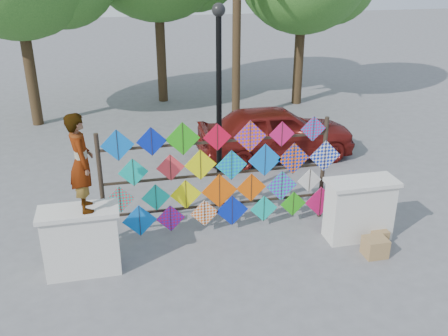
{
  "coord_description": "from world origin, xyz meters",
  "views": [
    {
      "loc": [
        -1.92,
        -8.23,
        5.37
      ],
      "look_at": [
        0.09,
        0.6,
        1.46
      ],
      "focal_mm": 40.0,
      "sensor_mm": 36.0,
      "label": 1
    }
  ],
  "objects_px": {
    "vendor_woman": "(81,163)",
    "lamppost": "(219,89)",
    "kite_rack": "(223,177)",
    "sedan": "(276,132)"
  },
  "relations": [
    {
      "from": "vendor_woman",
      "to": "lamppost",
      "type": "height_order",
      "value": "lamppost"
    },
    {
      "from": "kite_rack",
      "to": "lamppost",
      "type": "bearing_deg",
      "value": 81.4
    },
    {
      "from": "kite_rack",
      "to": "sedan",
      "type": "distance_m",
      "value": 4.33
    },
    {
      "from": "vendor_woman",
      "to": "lamppost",
      "type": "relative_size",
      "value": 0.39
    },
    {
      "from": "sedan",
      "to": "lamppost",
      "type": "bearing_deg",
      "value": 137.01
    },
    {
      "from": "kite_rack",
      "to": "sedan",
      "type": "bearing_deg",
      "value": 57.24
    },
    {
      "from": "kite_rack",
      "to": "lamppost",
      "type": "distance_m",
      "value": 1.96
    },
    {
      "from": "vendor_woman",
      "to": "sedan",
      "type": "height_order",
      "value": "vendor_woman"
    },
    {
      "from": "kite_rack",
      "to": "sedan",
      "type": "xyz_separation_m",
      "value": [
        2.33,
        3.62,
        -0.46
      ]
    },
    {
      "from": "sedan",
      "to": "lamppost",
      "type": "relative_size",
      "value": 0.99
    }
  ]
}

